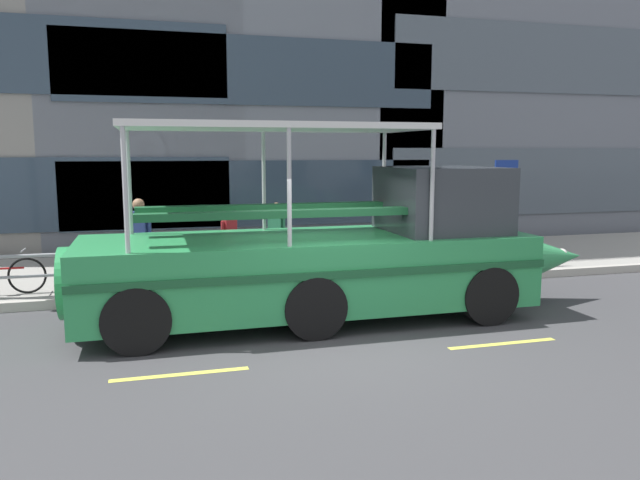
{
  "coord_description": "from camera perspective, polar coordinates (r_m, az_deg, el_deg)",
  "views": [
    {
      "loc": [
        -2.71,
        -8.93,
        2.92
      ],
      "look_at": [
        0.28,
        1.73,
        1.3
      ],
      "focal_mm": 34.42,
      "sensor_mm": 36.0,
      "label": 1
    }
  ],
  "objects": [
    {
      "name": "ground_plane",
      "position": [
        9.78,
        1.21,
        -9.05
      ],
      "size": [
        120.0,
        120.0,
        0.0
      ],
      "primitive_type": "plane",
      "color": "#3D3D3F"
    },
    {
      "name": "pedestrian_near_bow",
      "position": [
        14.44,
        9.26,
        0.94
      ],
      "size": [
        0.29,
        0.38,
        1.51
      ],
      "color": "black",
      "rests_on": "sidewalk"
    },
    {
      "name": "pedestrian_mid_right",
      "position": [
        13.38,
        -8.43,
        0.43
      ],
      "size": [
        0.38,
        0.3,
        1.53
      ],
      "color": "#1E2338",
      "rests_on": "sidewalk"
    },
    {
      "name": "lane_centreline",
      "position": [
        8.87,
        3.12,
        -10.89
      ],
      "size": [
        25.8,
        0.12,
        0.01
      ],
      "color": "#DBD64C",
      "rests_on": "ground_plane"
    },
    {
      "name": "sidewalk",
      "position": [
        15.05,
        -4.99,
        -2.55
      ],
      "size": [
        32.0,
        4.8,
        0.18
      ],
      "primitive_type": "cube",
      "color": "#99968E",
      "rests_on": "ground_plane"
    },
    {
      "name": "duck_tour_boat",
      "position": [
        10.69,
        1.93,
        -1.42
      ],
      "size": [
        9.51,
        2.47,
        3.36
      ],
      "color": "#2D9351",
      "rests_on": "ground_plane"
    },
    {
      "name": "curb_guardrail",
      "position": [
        12.82,
        -4.15,
        -1.53
      ],
      "size": [
        11.19,
        0.09,
        0.82
      ],
      "color": "gray",
      "rests_on": "sidewalk"
    },
    {
      "name": "parking_sign",
      "position": [
        15.04,
        16.8,
        4.06
      ],
      "size": [
        0.6,
        0.12,
        2.52
      ],
      "color": "#4C4F54",
      "rests_on": "sidewalk"
    },
    {
      "name": "pedestrian_mid_left",
      "position": [
        14.19,
        -4.06,
        1.01
      ],
      "size": [
        0.36,
        0.32,
        1.56
      ],
      "color": "#47423D",
      "rests_on": "sidewalk"
    },
    {
      "name": "pedestrian_near_stern",
      "position": [
        13.1,
        -16.43,
        0.66
      ],
      "size": [
        0.47,
        0.31,
        1.77
      ],
      "color": "#1E2338",
      "rests_on": "sidewalk"
    },
    {
      "name": "curb_edge",
      "position": [
        12.66,
        -2.89,
        -4.61
      ],
      "size": [
        32.0,
        0.18,
        0.18
      ],
      "primitive_type": "cube",
      "color": "#B2ADA3",
      "rests_on": "ground_plane"
    }
  ]
}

